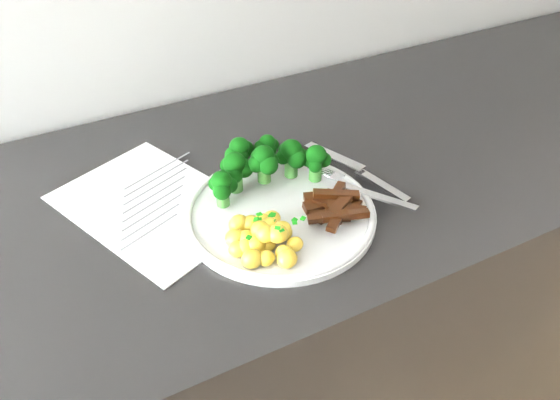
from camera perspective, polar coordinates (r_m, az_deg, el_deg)
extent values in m
cube|color=black|center=(1.17, -0.68, -14.94)|extent=(2.31, 0.58, 0.87)
cube|color=white|center=(0.82, -12.86, -0.45)|extent=(0.28, 0.33, 0.00)
cube|color=slate|center=(0.88, -12.42, 3.03)|extent=(0.12, 0.05, 0.00)
cube|color=slate|center=(0.87, -12.52, 2.24)|extent=(0.12, 0.05, 0.00)
cube|color=slate|center=(0.85, -12.63, 1.42)|extent=(0.11, 0.05, 0.00)
cube|color=slate|center=(0.83, -12.74, 0.57)|extent=(0.11, 0.05, 0.00)
cube|color=slate|center=(0.82, -12.86, -0.31)|extent=(0.10, 0.04, 0.00)
cube|color=slate|center=(0.80, -12.98, -1.22)|extent=(0.10, 0.04, 0.00)
cube|color=slate|center=(0.79, -13.10, -2.18)|extent=(0.10, 0.04, 0.00)
cube|color=slate|center=(0.77, -13.23, -3.17)|extent=(0.09, 0.04, 0.00)
cylinder|color=white|center=(0.78, 0.00, -1.45)|extent=(0.27, 0.27, 0.01)
torus|color=white|center=(0.77, 0.00, -1.12)|extent=(0.26, 0.26, 0.01)
cylinder|color=#336C27|center=(0.80, -1.64, 2.77)|extent=(0.02, 0.02, 0.03)
sphere|color=black|center=(0.80, -0.85, 4.11)|extent=(0.02, 0.02, 0.02)
sphere|color=black|center=(0.80, -2.09, 4.45)|extent=(0.03, 0.03, 0.03)
sphere|color=black|center=(0.79, -2.44, 3.73)|extent=(0.03, 0.03, 0.03)
sphere|color=black|center=(0.78, -1.19, 3.62)|extent=(0.03, 0.03, 0.03)
sphere|color=black|center=(0.79, -1.68, 4.56)|extent=(0.03, 0.03, 0.03)
cylinder|color=#336C27|center=(0.83, 1.15, 3.35)|extent=(0.02, 0.02, 0.03)
sphere|color=black|center=(0.82, 2.00, 4.68)|extent=(0.02, 0.02, 0.02)
sphere|color=black|center=(0.83, 0.77, 5.07)|extent=(0.03, 0.03, 0.03)
sphere|color=black|center=(0.82, 0.29, 4.43)|extent=(0.02, 0.02, 0.02)
sphere|color=black|center=(0.81, 1.74, 4.24)|extent=(0.03, 0.03, 0.03)
sphere|color=black|center=(0.81, 1.17, 5.16)|extent=(0.03, 0.03, 0.03)
cylinder|color=#336C27|center=(0.80, -4.59, 1.88)|extent=(0.02, 0.02, 0.03)
sphere|color=black|center=(0.79, -3.74, 3.30)|extent=(0.03, 0.03, 0.03)
sphere|color=black|center=(0.80, -5.28, 3.52)|extent=(0.03, 0.03, 0.03)
sphere|color=black|center=(0.78, -4.71, 2.55)|extent=(0.02, 0.02, 0.02)
sphere|color=black|center=(0.79, -4.71, 3.76)|extent=(0.03, 0.03, 0.03)
cylinder|color=#336C27|center=(0.84, -1.29, 4.56)|extent=(0.02, 0.02, 0.02)
sphere|color=black|center=(0.84, -0.76, 5.70)|extent=(0.02, 0.02, 0.02)
sphere|color=black|center=(0.84, -1.59, 5.76)|extent=(0.02, 0.02, 0.02)
sphere|color=black|center=(0.83, -1.93, 5.41)|extent=(0.02, 0.02, 0.02)
sphere|color=black|center=(0.83, -0.96, 5.15)|extent=(0.02, 0.02, 0.02)
sphere|color=black|center=(0.83, -1.31, 5.93)|extent=(0.02, 0.02, 0.02)
cylinder|color=#336C27|center=(0.83, -4.12, 3.76)|extent=(0.02, 0.02, 0.03)
sphere|color=black|center=(0.82, -3.57, 5.26)|extent=(0.03, 0.03, 0.03)
sphere|color=black|center=(0.82, -4.29, 5.37)|extent=(0.03, 0.03, 0.03)
sphere|color=black|center=(0.81, -4.82, 4.62)|extent=(0.03, 0.03, 0.03)
sphere|color=black|center=(0.81, -4.02, 4.43)|extent=(0.02, 0.02, 0.02)
sphere|color=black|center=(0.81, -4.21, 5.43)|extent=(0.03, 0.03, 0.03)
cylinder|color=#336C27|center=(0.82, 3.66, 2.90)|extent=(0.02, 0.02, 0.03)
sphere|color=black|center=(0.82, 4.52, 4.14)|extent=(0.02, 0.02, 0.02)
sphere|color=black|center=(0.82, 2.96, 4.32)|extent=(0.03, 0.03, 0.03)
sphere|color=black|center=(0.80, 3.65, 3.51)|extent=(0.02, 0.02, 0.02)
sphere|color=black|center=(0.81, 3.74, 4.61)|extent=(0.03, 0.03, 0.03)
cylinder|color=#336C27|center=(0.78, -5.90, 0.26)|extent=(0.02, 0.02, 0.03)
sphere|color=black|center=(0.77, -5.16, 1.53)|extent=(0.02, 0.02, 0.02)
sphere|color=black|center=(0.77, -6.62, 1.68)|extent=(0.02, 0.02, 0.02)
sphere|color=black|center=(0.76, -5.99, 0.91)|extent=(0.03, 0.03, 0.03)
sphere|color=black|center=(0.76, -6.04, 1.95)|extent=(0.03, 0.03, 0.03)
ellipsoid|color=yellow|center=(0.70, -2.87, -5.85)|extent=(0.02, 0.02, 0.02)
ellipsoid|color=yellow|center=(0.71, -1.25, -4.62)|extent=(0.02, 0.02, 0.02)
ellipsoid|color=yellow|center=(0.72, -4.61, -3.94)|extent=(0.03, 0.03, 0.02)
ellipsoid|color=yellow|center=(0.70, -2.51, -4.66)|extent=(0.03, 0.02, 0.03)
ellipsoid|color=yellow|center=(0.71, -4.54, -4.49)|extent=(0.02, 0.02, 0.02)
ellipsoid|color=yellow|center=(0.72, 0.34, -3.41)|extent=(0.02, 0.02, 0.02)
ellipsoid|color=yellow|center=(0.73, -0.28, -2.88)|extent=(0.02, 0.02, 0.02)
ellipsoid|color=yellow|center=(0.74, -3.03, -2.49)|extent=(0.03, 0.03, 0.02)
ellipsoid|color=yellow|center=(0.69, -1.45, -6.00)|extent=(0.02, 0.02, 0.02)
ellipsoid|color=yellow|center=(0.70, -0.23, -3.47)|extent=(0.03, 0.03, 0.02)
ellipsoid|color=yellow|center=(0.74, -4.26, -2.50)|extent=(0.03, 0.02, 0.03)
ellipsoid|color=yellow|center=(0.69, 0.74, -6.08)|extent=(0.03, 0.02, 0.02)
ellipsoid|color=yellow|center=(0.70, -4.33, -5.04)|extent=(0.03, 0.02, 0.02)
ellipsoid|color=yellow|center=(0.71, 1.53, -4.58)|extent=(0.02, 0.02, 0.02)
ellipsoid|color=yellow|center=(0.70, -3.57, -4.91)|extent=(0.03, 0.02, 0.02)
ellipsoid|color=yellow|center=(0.70, -1.51, -3.51)|extent=(0.03, 0.02, 0.02)
ellipsoid|color=yellow|center=(0.69, -2.88, -6.06)|extent=(0.03, 0.02, 0.03)
ellipsoid|color=yellow|center=(0.71, -1.12, -2.57)|extent=(0.02, 0.02, 0.02)
ellipsoid|color=yellow|center=(0.72, -3.54, -4.03)|extent=(0.02, 0.02, 0.02)
ellipsoid|color=yellow|center=(0.71, -2.02, -3.05)|extent=(0.03, 0.02, 0.02)
ellipsoid|color=yellow|center=(0.75, -0.87, -1.91)|extent=(0.02, 0.02, 0.02)
ellipsoid|color=yellow|center=(0.70, 0.40, -5.48)|extent=(0.02, 0.02, 0.02)
ellipsoid|color=yellow|center=(0.71, 0.24, -3.03)|extent=(0.02, 0.02, 0.02)
ellipsoid|color=yellow|center=(0.74, -1.85, -2.34)|extent=(0.03, 0.02, 0.03)
cube|color=#0E6D0D|center=(0.71, 2.38, -1.90)|extent=(0.01, 0.01, 0.00)
cube|color=#0E6D0D|center=(0.72, -2.49, -1.99)|extent=(0.01, 0.01, 0.00)
cube|color=#0E6D0D|center=(0.71, 0.56, -2.75)|extent=(0.01, 0.01, 0.00)
cube|color=#0E6D0D|center=(0.71, -0.77, -2.09)|extent=(0.01, 0.01, 0.00)
cube|color=#0E6D0D|center=(0.71, 1.51, -2.07)|extent=(0.01, 0.01, 0.00)
cube|color=#0E6D0D|center=(0.69, -3.24, -3.87)|extent=(0.01, 0.01, 0.00)
cube|color=#0E6D0D|center=(0.71, -2.14, -1.49)|extent=(0.01, 0.01, 0.00)
cube|color=#0E6D0D|center=(0.72, -0.74, -1.50)|extent=(0.01, 0.01, 0.00)
cube|color=#0E6D0D|center=(0.69, -0.27, -2.92)|extent=(0.01, 0.01, 0.00)
cube|color=#0E6D0D|center=(0.72, -0.93, -1.62)|extent=(0.01, 0.01, 0.00)
cube|color=#0E6D0D|center=(0.70, -2.08, -2.65)|extent=(0.01, 0.01, 0.00)
cube|color=#0E6D0D|center=(0.72, -2.17, -2.01)|extent=(0.01, 0.01, 0.00)
cube|color=#0E6D0D|center=(0.70, 1.52, -2.31)|extent=(0.01, 0.01, 0.00)
cube|color=#0E6D0D|center=(0.69, 0.12, -3.11)|extent=(0.01, 0.01, 0.00)
cube|color=black|center=(0.78, 4.26, -0.52)|extent=(0.05, 0.03, 0.01)
cube|color=black|center=(0.79, 4.61, 0.35)|extent=(0.06, 0.04, 0.01)
cube|color=black|center=(0.76, 5.15, -1.62)|extent=(0.06, 0.04, 0.01)
cube|color=black|center=(0.77, 5.41, -1.20)|extent=(0.06, 0.03, 0.01)
cube|color=black|center=(0.79, 5.70, 0.47)|extent=(0.05, 0.04, 0.01)
cube|color=black|center=(0.77, 6.47, -0.95)|extent=(0.05, 0.04, 0.01)
cube|color=black|center=(0.79, 6.48, -0.02)|extent=(0.04, 0.05, 0.01)
cube|color=black|center=(0.78, 5.80, 0.60)|extent=(0.06, 0.04, 0.01)
cube|color=black|center=(0.74, 4.94, -1.71)|extent=(0.06, 0.03, 0.01)
cube|color=black|center=(0.77, 5.33, -0.48)|extent=(0.04, 0.05, 0.01)
cube|color=black|center=(0.76, 6.85, -0.87)|extent=(0.05, 0.05, 0.01)
cube|color=black|center=(0.77, 6.36, -0.38)|extent=(0.06, 0.05, 0.01)
cube|color=black|center=(0.75, 6.03, -1.67)|extent=(0.06, 0.05, 0.01)
cube|color=black|center=(0.75, 6.74, -1.59)|extent=(0.07, 0.03, 0.01)
cube|color=silver|center=(0.80, 10.14, 0.33)|extent=(0.06, 0.11, 0.02)
cube|color=silver|center=(0.82, 5.68, 2.44)|extent=(0.03, 0.03, 0.01)
cylinder|color=silver|center=(0.84, 4.50, 3.31)|extent=(0.02, 0.04, 0.00)
cylinder|color=silver|center=(0.83, 4.33, 3.17)|extent=(0.02, 0.04, 0.00)
cylinder|color=silver|center=(0.83, 4.17, 3.03)|extent=(0.02, 0.04, 0.00)
cylinder|color=silver|center=(0.83, 4.00, 2.88)|extent=(0.02, 0.04, 0.00)
cube|color=silver|center=(0.88, 5.60, 4.52)|extent=(0.05, 0.11, 0.01)
cube|color=silver|center=(0.84, 10.45, 1.40)|extent=(0.04, 0.09, 0.02)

